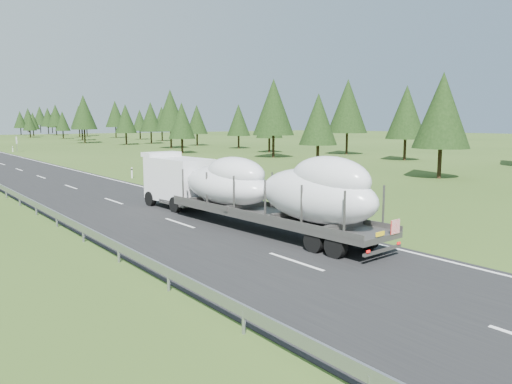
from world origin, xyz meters
TOP-DOWN VIEW (x-y plane):
  - ground at (0.00, 0.00)m, footprint 400.00×400.00m
  - highway_sign at (7.20, 80.00)m, footprint 0.08×0.90m
  - tree_line_right at (40.57, 99.55)m, footprint 27.57×285.57m
  - boat_truck at (2.32, 6.30)m, footprint 3.28×17.93m

SIDE VIEW (x-z plane):
  - ground at x=0.00m, z-range 0.00..0.00m
  - highway_sign at x=7.20m, z-range 0.51..3.11m
  - boat_truck at x=2.32m, z-range 0.11..3.96m
  - tree_line_right at x=40.57m, z-range 0.57..13.07m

